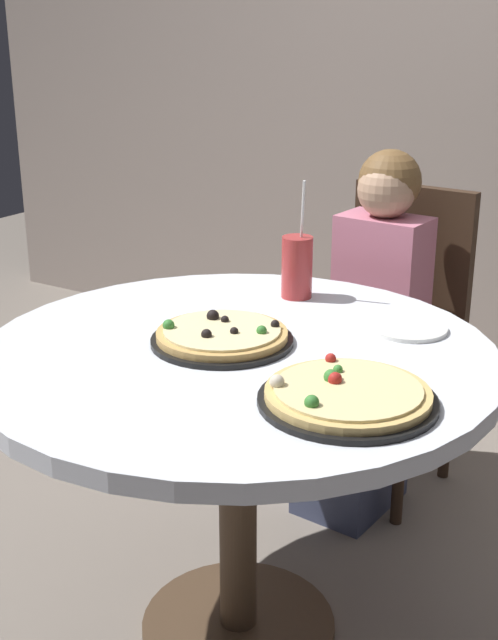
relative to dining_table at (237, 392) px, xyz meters
name	(u,v)px	position (x,y,z in m)	size (l,w,h in m)	color
ground_plane	(239,627)	(0.00, 0.00, -0.64)	(8.00, 8.00, 0.00)	slate
dining_table	(237,392)	(0.00, 0.00, 0.00)	(1.15, 1.15, 0.75)	silver
chair_wooden	(395,322)	(0.01, 0.91, -0.11)	(0.43, 0.43, 0.95)	#382619
diner_child	(366,353)	(-0.01, 0.73, -0.16)	(0.28, 0.42, 1.08)	#3F4766
pizza_veggie	(222,336)	(-0.05, 0.01, 0.12)	(0.32, 0.32, 0.05)	black
pizza_cheese	(347,396)	(0.33, -0.13, 0.12)	(0.34, 0.34, 0.05)	black
soda_cup	(297,267)	(-0.06, 0.39, 0.19)	(0.08, 0.08, 0.31)	#B73333
plate_small	(408,328)	(0.28, 0.30, 0.11)	(0.18, 0.18, 0.01)	white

